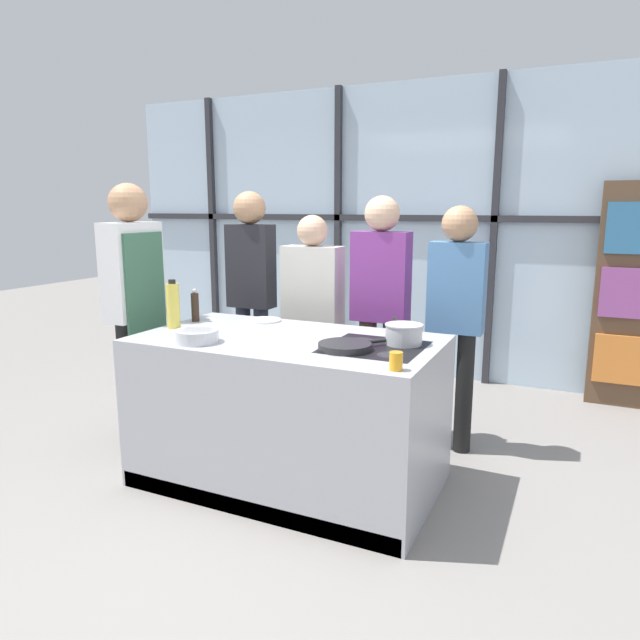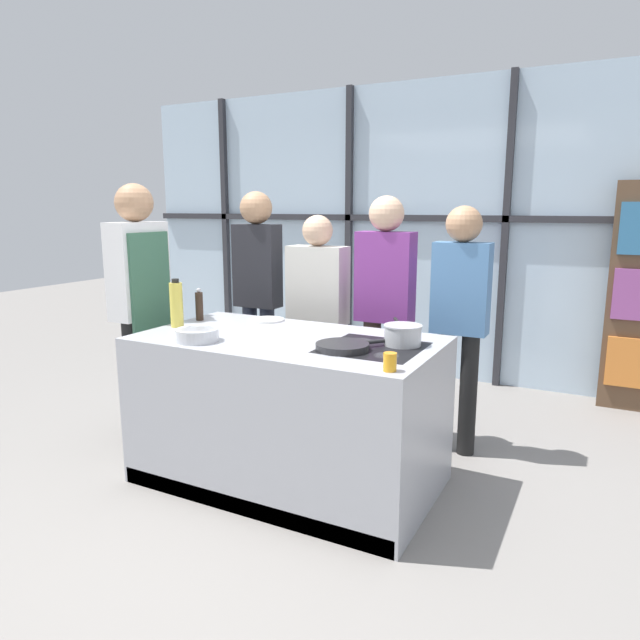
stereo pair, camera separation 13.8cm
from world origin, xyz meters
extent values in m
plane|color=gray|center=(0.00, 0.00, 0.00)|extent=(18.00, 18.00, 0.00)
cube|color=silver|center=(0.00, 2.58, 1.40)|extent=(6.40, 0.04, 2.80)
cube|color=#2D2D33|center=(0.00, 2.53, 1.54)|extent=(6.40, 0.06, 0.06)
cube|color=#2D2D33|center=(-2.30, 2.53, 1.40)|extent=(0.06, 0.06, 2.80)
cube|color=#2D2D33|center=(-0.77, 2.53, 1.40)|extent=(0.06, 0.06, 2.80)
cube|color=#2D2D33|center=(0.77, 2.53, 1.40)|extent=(0.06, 0.06, 2.80)
cube|color=orange|center=(1.89, 2.31, 0.41)|extent=(0.45, 0.03, 0.41)
cube|color=#A8AAB2|center=(0.00, 0.00, 0.45)|extent=(1.75, 0.97, 0.90)
cube|color=black|center=(0.54, 0.00, 0.89)|extent=(0.52, 0.52, 0.01)
cube|color=black|center=(0.00, -0.47, 0.05)|extent=(1.72, 0.03, 0.10)
cylinder|color=#38383D|center=(0.41, -0.12, 0.89)|extent=(0.13, 0.13, 0.01)
cylinder|color=#38383D|center=(0.66, -0.12, 0.89)|extent=(0.13, 0.13, 0.01)
cylinder|color=#38383D|center=(0.41, 0.12, 0.89)|extent=(0.13, 0.13, 0.01)
cylinder|color=#38383D|center=(0.66, 0.12, 0.89)|extent=(0.13, 0.13, 0.01)
cylinder|color=black|center=(-1.19, 0.14, 0.45)|extent=(0.13, 0.13, 0.90)
cylinder|color=black|center=(-1.19, -0.05, 0.45)|extent=(0.13, 0.13, 0.90)
cube|color=white|center=(-1.19, 0.05, 1.22)|extent=(0.19, 0.42, 0.65)
sphere|color=tan|center=(-1.19, 0.05, 1.67)|extent=(0.25, 0.25, 0.25)
cube|color=#38664C|center=(-1.09, 0.05, 0.99)|extent=(0.02, 0.35, 0.99)
cylinder|color=#232838|center=(-0.71, 0.88, 0.44)|extent=(0.12, 0.12, 0.88)
cylinder|color=#232838|center=(-0.87, 0.88, 0.44)|extent=(0.12, 0.12, 0.88)
cube|color=#232328|center=(-0.79, 0.88, 1.20)|extent=(0.36, 0.16, 0.63)
sphere|color=tan|center=(-0.79, 0.88, 1.64)|extent=(0.25, 0.25, 0.25)
cylinder|color=#47382D|center=(-0.16, 0.88, 0.40)|extent=(0.14, 0.14, 0.79)
cylinder|color=#47382D|center=(-0.36, 0.88, 0.40)|extent=(0.14, 0.14, 0.79)
cube|color=beige|center=(-0.26, 0.88, 1.08)|extent=(0.44, 0.20, 0.57)
sphere|color=#D8AD8C|center=(-0.26, 0.88, 1.48)|extent=(0.22, 0.22, 0.22)
cylinder|color=#47382D|center=(0.35, 0.88, 0.43)|extent=(0.13, 0.13, 0.86)
cylinder|color=#47382D|center=(0.17, 0.88, 0.43)|extent=(0.13, 0.13, 0.86)
cube|color=#7A3384|center=(0.26, 0.88, 1.17)|extent=(0.39, 0.18, 0.62)
sphere|color=#D8AD8C|center=(0.26, 0.88, 1.60)|extent=(0.24, 0.24, 0.24)
cylinder|color=black|center=(0.87, 0.88, 0.41)|extent=(0.12, 0.12, 0.83)
cylinder|color=black|center=(0.71, 0.88, 0.41)|extent=(0.12, 0.12, 0.83)
cube|color=#4C7AAD|center=(0.79, 0.88, 1.12)|extent=(0.36, 0.16, 0.60)
sphere|color=tan|center=(0.79, 0.88, 1.54)|extent=(0.23, 0.23, 0.23)
cylinder|color=#232326|center=(0.41, -0.12, 0.92)|extent=(0.29, 0.29, 0.04)
cylinder|color=#B26B2D|center=(0.41, -0.12, 0.93)|extent=(0.22, 0.22, 0.01)
cylinder|color=#232326|center=(0.58, 0.07, 0.92)|extent=(0.16, 0.19, 0.02)
cylinder|color=silver|center=(0.66, 0.12, 0.95)|extent=(0.20, 0.20, 0.11)
cylinder|color=silver|center=(0.66, 0.12, 1.01)|extent=(0.21, 0.21, 0.01)
cylinder|color=black|center=(0.57, 0.29, 0.99)|extent=(0.11, 0.17, 0.02)
cylinder|color=white|center=(-0.37, 0.36, 0.90)|extent=(0.22, 0.22, 0.01)
cylinder|color=silver|center=(-0.41, -0.32, 0.93)|extent=(0.24, 0.24, 0.07)
cylinder|color=#4C4C51|center=(-0.41, -0.32, 0.96)|extent=(0.20, 0.20, 0.01)
cylinder|color=#E0CC4C|center=(-0.78, -0.06, 1.04)|extent=(0.08, 0.08, 0.28)
cylinder|color=black|center=(-0.78, -0.06, 1.19)|extent=(0.04, 0.04, 0.02)
cylinder|color=#332319|center=(-0.79, 0.17, 0.99)|extent=(0.05, 0.05, 0.19)
sphere|color=#B2B2B7|center=(-0.79, 0.17, 1.10)|extent=(0.03, 0.03, 0.03)
cylinder|color=orange|center=(0.78, -0.38, 0.94)|extent=(0.06, 0.06, 0.09)
camera|label=1|loc=(1.53, -2.86, 1.65)|focal=32.00mm
camera|label=2|loc=(1.66, -2.80, 1.65)|focal=32.00mm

